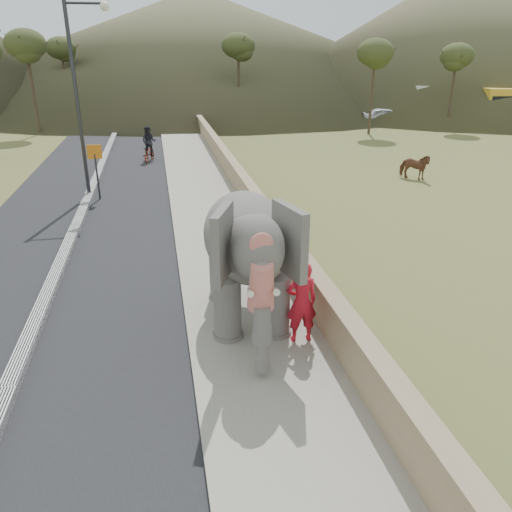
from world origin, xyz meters
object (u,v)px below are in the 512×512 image
(lamppost, at_px, (82,82))
(elephant_and_man, at_px, (248,255))
(motorcyclist, at_px, (149,147))
(cow, at_px, (414,167))

(lamppost, relative_size, elephant_and_man, 1.79)
(lamppost, distance_m, motorcyclist, 8.72)
(cow, relative_size, elephant_and_man, 0.35)
(lamppost, bearing_deg, motorcyclist, 72.18)
(lamppost, height_order, cow, lamppost)
(motorcyclist, bearing_deg, lamppost, -107.82)
(cow, xyz_separation_m, motorcyclist, (-13.12, 7.13, 0.17))
(lamppost, xyz_separation_m, cow, (15.48, 0.21, -4.22))
(lamppost, distance_m, cow, 16.05)
(cow, xyz_separation_m, elephant_and_man, (-10.78, -12.37, 1.06))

